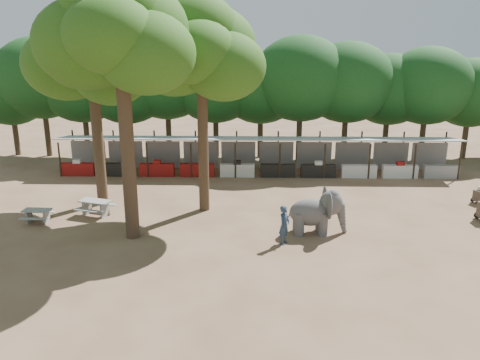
{
  "coord_description": "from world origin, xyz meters",
  "views": [
    {
      "loc": [
        -0.37,
        -18.49,
        8.68
      ],
      "look_at": [
        -1.0,
        5.0,
        2.0
      ],
      "focal_mm": 35.0,
      "sensor_mm": 36.0,
      "label": 1
    }
  ],
  "objects_px": {
    "yard_tree_left": "(90,57)",
    "yard_tree_back": "(199,50)",
    "handler": "(284,225)",
    "elephant": "(318,212)",
    "yard_tree_center": "(118,34)",
    "picnic_table_near": "(38,214)",
    "picnic_table_far": "(96,206)"
  },
  "relations": [
    {
      "from": "yard_tree_center",
      "to": "yard_tree_back",
      "type": "height_order",
      "value": "yard_tree_center"
    },
    {
      "from": "yard_tree_left",
      "to": "yard_tree_back",
      "type": "height_order",
      "value": "yard_tree_back"
    },
    {
      "from": "yard_tree_left",
      "to": "yard_tree_center",
      "type": "xyz_separation_m",
      "value": [
        3.0,
        -5.0,
        1.01
      ]
    },
    {
      "from": "picnic_table_far",
      "to": "elephant",
      "type": "bearing_deg",
      "value": 6.93
    },
    {
      "from": "elephant",
      "to": "handler",
      "type": "xyz_separation_m",
      "value": [
        -1.67,
        -1.33,
        -0.19
      ]
    },
    {
      "from": "picnic_table_near",
      "to": "picnic_table_far",
      "type": "relative_size",
      "value": 0.71
    },
    {
      "from": "handler",
      "to": "picnic_table_near",
      "type": "distance_m",
      "value": 12.69
    },
    {
      "from": "handler",
      "to": "picnic_table_far",
      "type": "relative_size",
      "value": 0.89
    },
    {
      "from": "yard_tree_left",
      "to": "elephant",
      "type": "xyz_separation_m",
      "value": [
        11.92,
        -4.45,
        -7.11
      ]
    },
    {
      "from": "yard_tree_center",
      "to": "handler",
      "type": "xyz_separation_m",
      "value": [
        7.25,
        -0.78,
        -8.3
      ]
    },
    {
      "from": "elephant",
      "to": "picnic_table_far",
      "type": "height_order",
      "value": "elephant"
    },
    {
      "from": "elephant",
      "to": "picnic_table_far",
      "type": "xyz_separation_m",
      "value": [
        -11.5,
        2.16,
        -0.55
      ]
    },
    {
      "from": "yard_tree_left",
      "to": "picnic_table_far",
      "type": "height_order",
      "value": "yard_tree_left"
    },
    {
      "from": "elephant",
      "to": "picnic_table_near",
      "type": "relative_size",
      "value": 1.97
    },
    {
      "from": "yard_tree_center",
      "to": "picnic_table_far",
      "type": "distance_m",
      "value": 9.43
    },
    {
      "from": "picnic_table_near",
      "to": "picnic_table_far",
      "type": "height_order",
      "value": "picnic_table_far"
    },
    {
      "from": "yard_tree_back",
      "to": "handler",
      "type": "bearing_deg",
      "value": -48.39
    },
    {
      "from": "yard_tree_center",
      "to": "elephant",
      "type": "height_order",
      "value": "yard_tree_center"
    },
    {
      "from": "handler",
      "to": "elephant",
      "type": "bearing_deg",
      "value": -19.99
    },
    {
      "from": "elephant",
      "to": "picnic_table_near",
      "type": "distance_m",
      "value": 14.19
    },
    {
      "from": "yard_tree_center",
      "to": "picnic_table_far",
      "type": "height_order",
      "value": "yard_tree_center"
    },
    {
      "from": "yard_tree_center",
      "to": "handler",
      "type": "relative_size",
      "value": 6.62
    },
    {
      "from": "picnic_table_far",
      "to": "yard_tree_left",
      "type": "bearing_deg",
      "value": 117.98
    },
    {
      "from": "yard_tree_left",
      "to": "handler",
      "type": "bearing_deg",
      "value": -29.43
    },
    {
      "from": "yard_tree_center",
      "to": "picnic_table_far",
      "type": "bearing_deg",
      "value": 133.65
    },
    {
      "from": "picnic_table_far",
      "to": "picnic_table_near",
      "type": "bearing_deg",
      "value": -139.22
    },
    {
      "from": "handler",
      "to": "picnic_table_far",
      "type": "height_order",
      "value": "handler"
    },
    {
      "from": "elephant",
      "to": "handler",
      "type": "distance_m",
      "value": 2.14
    },
    {
      "from": "elephant",
      "to": "picnic_table_far",
      "type": "relative_size",
      "value": 1.4
    },
    {
      "from": "elephant",
      "to": "yard_tree_center",
      "type": "bearing_deg",
      "value": -179.03
    },
    {
      "from": "yard_tree_left",
      "to": "elephant",
      "type": "bearing_deg",
      "value": -20.49
    },
    {
      "from": "yard_tree_center",
      "to": "elephant",
      "type": "bearing_deg",
      "value": 3.51
    }
  ]
}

